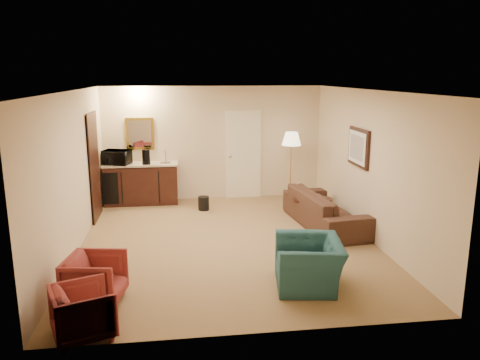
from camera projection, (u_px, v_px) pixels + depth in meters
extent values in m
plane|color=#846043|center=(227.00, 241.00, 8.18)|extent=(6.00, 6.00, 0.00)
cube|color=beige|center=(213.00, 143.00, 10.79)|extent=(5.00, 0.02, 2.60)
cube|color=beige|center=(74.00, 173.00, 7.57)|extent=(0.02, 6.00, 2.60)
cube|color=beige|center=(368.00, 165.00, 8.21)|extent=(0.02, 6.00, 2.60)
cube|color=white|center=(226.00, 90.00, 7.60)|extent=(5.00, 6.00, 0.02)
cube|color=#F5EAC8|center=(243.00, 154.00, 10.91)|extent=(0.82, 0.06, 2.05)
cube|color=black|center=(94.00, 167.00, 9.27)|extent=(0.06, 0.98, 2.10)
cube|color=gold|center=(140.00, 134.00, 10.49)|extent=(0.62, 0.04, 0.72)
cube|color=black|center=(358.00, 147.00, 8.54)|extent=(0.06, 0.90, 0.70)
cube|color=black|center=(141.00, 183.00, 10.49)|extent=(1.64, 0.58, 0.92)
imported|color=black|center=(325.00, 203.00, 8.92)|extent=(0.93, 2.35, 0.90)
imported|color=#214F52|center=(309.00, 255.00, 6.40)|extent=(0.79, 1.08, 0.87)
imported|color=maroon|center=(95.00, 277.00, 5.92)|extent=(0.74, 0.78, 0.70)
imported|color=maroon|center=(83.00, 309.00, 5.16)|extent=(0.78, 0.80, 0.65)
cube|color=black|center=(312.00, 210.00, 9.28)|extent=(0.86, 0.62, 0.46)
cube|color=gold|center=(291.00, 167.00, 10.54)|extent=(0.55, 0.55, 1.61)
cylinder|color=black|center=(204.00, 203.00, 10.04)|extent=(0.29, 0.29, 0.29)
imported|color=black|center=(117.00, 156.00, 10.24)|extent=(0.64, 0.48, 0.39)
cylinder|color=black|center=(146.00, 157.00, 10.27)|extent=(0.20, 0.20, 0.32)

